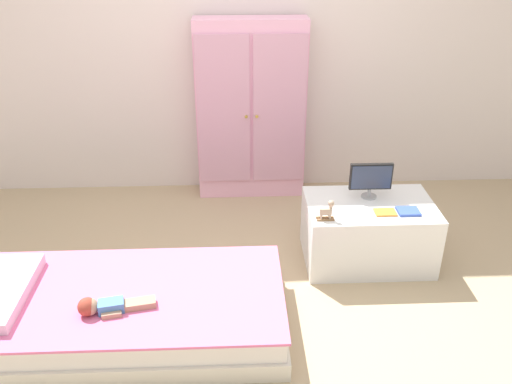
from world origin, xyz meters
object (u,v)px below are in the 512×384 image
at_px(tv_monitor, 371,178).
at_px(tv_stand, 368,232).
at_px(doll, 102,306).
at_px(book_orange, 385,212).
at_px(book_blue, 408,211).
at_px(bed, 127,311).
at_px(wardrobe, 251,111).
at_px(rocking_horse_toy, 327,210).

bearing_deg(tv_monitor, tv_stand, -95.07).
relative_size(doll, tv_stand, 0.48).
height_order(tv_monitor, book_orange, tv_monitor).
bearing_deg(doll, book_blue, 20.32).
bearing_deg(tv_monitor, book_orange, -75.94).
bearing_deg(tv_stand, book_blue, -30.46).
xyz_separation_m(bed, book_blue, (1.68, 0.50, 0.31)).
bearing_deg(wardrobe, book_orange, -55.22).
relative_size(tv_monitor, rocking_horse_toy, 2.13).
xyz_separation_m(doll, tv_monitor, (1.56, 0.86, 0.27)).
relative_size(wardrobe, book_orange, 10.65).
xyz_separation_m(tv_monitor, book_orange, (0.05, -0.21, -0.13)).
height_order(wardrobe, tv_stand, wardrobe).
height_order(doll, tv_monitor, tv_monitor).
relative_size(bed, tv_monitor, 6.33).
distance_m(tv_stand, book_orange, 0.25).
distance_m(wardrobe, tv_stand, 1.34).
xyz_separation_m(wardrobe, book_orange, (0.79, -1.14, -0.28)).
bearing_deg(book_blue, tv_stand, 149.54).
bearing_deg(doll, wardrobe, 65.18).
bearing_deg(rocking_horse_toy, book_orange, 9.45).
bearing_deg(book_blue, bed, -163.43).
bearing_deg(book_orange, book_blue, 0.00).
height_order(book_orange, book_blue, book_blue).
relative_size(bed, tv_stand, 2.13).
xyz_separation_m(rocking_horse_toy, book_orange, (0.37, 0.06, -0.06)).
distance_m(doll, wardrobe, 2.01).
bearing_deg(tv_monitor, book_blue, -47.14).
height_order(bed, tv_stand, tv_stand).
bearing_deg(doll, rocking_horse_toy, 25.39).
xyz_separation_m(bed, rocking_horse_toy, (1.16, 0.44, 0.36)).
distance_m(bed, book_blue, 1.78).
relative_size(tv_monitor, book_blue, 2.03).
bearing_deg(tv_monitor, rocking_horse_toy, -139.55).
distance_m(bed, wardrobe, 1.89).
bearing_deg(rocking_horse_toy, tv_stand, 30.24).
distance_m(bed, tv_monitor, 1.70).
height_order(rocking_horse_toy, book_blue, rocking_horse_toy).
distance_m(wardrobe, rocking_horse_toy, 1.29).
bearing_deg(bed, tv_monitor, 25.63).
bearing_deg(rocking_horse_toy, wardrobe, 109.09).
height_order(bed, doll, doll).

